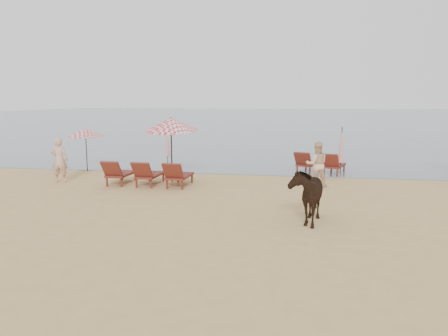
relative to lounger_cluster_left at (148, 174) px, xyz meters
The scene contains 11 objects.
ground 7.73m from the lounger_cluster_left, 64.22° to the right, with size 120.00×120.00×0.00m, color tan.
sea 73.14m from the lounger_cluster_left, 87.37° to the left, with size 160.00×140.00×0.06m, color #51606B.
lounger_cluster_left is the anchor object (origin of this frame).
lounger_cluster_right 7.84m from the lounger_cluster_left, 30.48° to the left, with size 2.42×2.37×0.70m.
umbrella_open_left_a 5.19m from the lounger_cluster_left, 143.89° to the left, with size 1.79×1.79×2.03m.
umbrella_open_left_b 2.24m from the lounger_cluster_left, 55.78° to the left, with size 2.15×2.19×2.74m.
umbrella_closed_left 5.26m from the lounger_cluster_left, 98.41° to the left, with size 0.24×0.24×2.01m.
umbrella_closed_right 8.76m from the lounger_cluster_left, 28.08° to the left, with size 0.26×0.26×2.14m.
cow 7.31m from the lounger_cluster_left, 34.45° to the right, with size 0.85×1.86×1.57m, color black.
beachgoer_left 3.83m from the lounger_cluster_left, behind, with size 0.67×0.44×1.83m, color tan.
beachgoer_right_a 6.58m from the lounger_cluster_left, ahead, with size 0.85×0.66×1.75m, color #DDB08A.
Camera 1 is at (2.40, -9.12, 3.36)m, focal length 35.00 mm.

